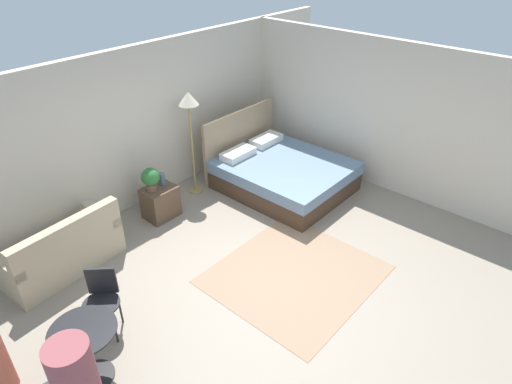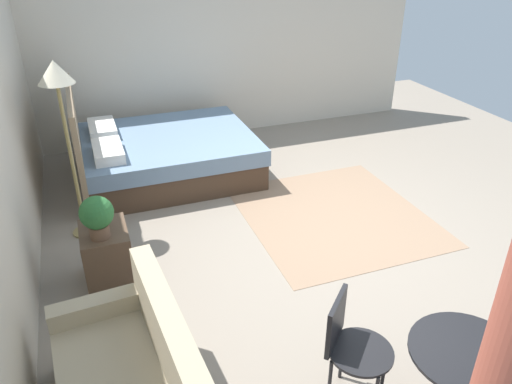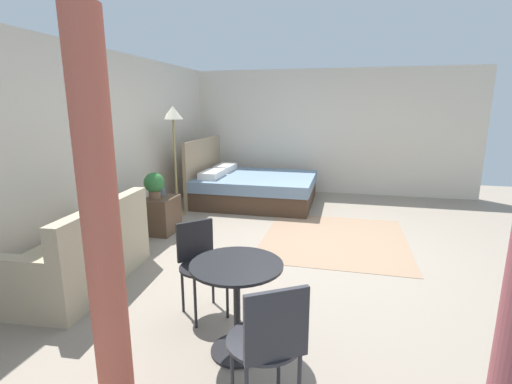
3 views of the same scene
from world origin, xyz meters
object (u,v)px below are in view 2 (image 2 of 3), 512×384
nightstand (107,255)px  balcony_table (461,378)px  vase (95,215)px  floor_lamp (58,89)px  bed (162,154)px  potted_plant (97,215)px  cafe_chair_near_couch (350,342)px

nightstand → balcony_table: (-2.32, -1.81, 0.23)m
nightstand → vase: bearing=19.5°
nightstand → floor_lamp: 1.55m
vase → balcony_table: vase is taller
balcony_table → floor_lamp: bearing=31.7°
nightstand → balcony_table: balcony_table is taller
bed → vase: 2.07m
balcony_table → nightstand: bearing=37.9°
vase → floor_lamp: 1.19m
nightstand → potted_plant: (-0.10, 0.03, 0.47)m
nightstand → vase: vase is taller
balcony_table → cafe_chair_near_couch: 0.66m
vase → floor_lamp: size_ratio=0.11×
potted_plant → nightstand: bearing=-14.6°
bed → potted_plant: bearing=156.7°
potted_plant → balcony_table: 2.89m
potted_plant → cafe_chair_near_couch: (-1.75, -1.37, -0.23)m
nightstand → cafe_chair_near_couch: 2.30m
nightstand → potted_plant: bearing=165.4°
floor_lamp → balcony_table: 3.90m
potted_plant → vase: potted_plant is taller
vase → balcony_table: (-2.44, -1.85, -0.13)m
vase → cafe_chair_near_couch: 2.41m
balcony_table → cafe_chair_near_couch: cafe_chair_near_couch is taller
floor_lamp → vase: bearing=-170.5°
bed → balcony_table: bearing=-167.5°
potted_plant → balcony_table: size_ratio=0.54×
nightstand → potted_plant: size_ratio=1.38×
balcony_table → vase: bearing=37.2°
vase → potted_plant: bearing=-175.7°
floor_lamp → potted_plant: bearing=-171.6°
bed → floor_lamp: bearing=136.3°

